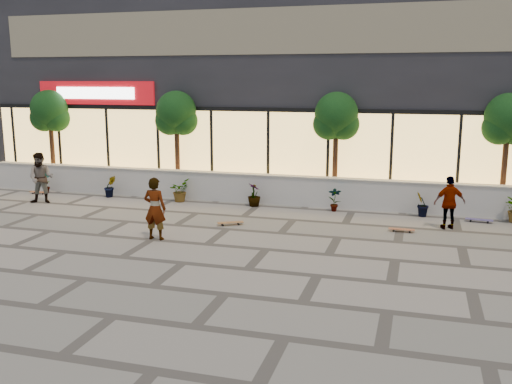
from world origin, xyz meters
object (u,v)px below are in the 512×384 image
(tree_midwest, at_px, (176,116))
(skater_center, at_px, (155,209))
(skateboard_center, at_px, (230,223))
(tree_west, at_px, (50,113))
(tree_east, at_px, (508,122))
(skateboard_right_near, at_px, (402,229))
(skateboard_left, at_px, (39,192))
(skateboard_right_far, at_px, (479,220))
(skater_left, at_px, (41,178))
(tree_mideast, at_px, (336,119))
(skater_right_near, at_px, (450,203))

(tree_midwest, relative_size, skater_center, 2.26)
(tree_midwest, bearing_deg, skateboard_center, -48.97)
(tree_west, bearing_deg, tree_east, 0.00)
(skateboard_center, bearing_deg, tree_midwest, 101.94)
(tree_east, relative_size, skateboard_right_near, 5.29)
(skateboard_left, distance_m, skateboard_right_far, 15.87)
(tree_east, relative_size, skateboard_center, 4.98)
(tree_west, height_order, skateboard_right_far, tree_west)
(skater_left, distance_m, skateboard_right_near, 12.47)
(tree_east, xyz_separation_m, skateboard_right_near, (-3.05, -3.32, -2.91))
(tree_mideast, height_order, skater_left, tree_mideast)
(skateboard_right_near, bearing_deg, skater_left, 178.02)
(tree_mideast, height_order, skateboard_right_near, tree_mideast)
(tree_mideast, relative_size, skateboard_right_near, 5.29)
(skater_left, relative_size, skater_right_near, 1.14)
(tree_west, xyz_separation_m, tree_east, (17.00, 0.00, 0.00))
(skateboard_center, bearing_deg, tree_east, -2.87)
(tree_west, height_order, skateboard_center, tree_west)
(tree_mideast, bearing_deg, skater_right_near, -34.49)
(tree_mideast, distance_m, skateboard_center, 5.54)
(skateboard_center, xyz_separation_m, skateboard_left, (-8.61, 2.46, -0.01))
(skateboard_right_far, bearing_deg, skateboard_right_near, -134.72)
(skateboard_center, xyz_separation_m, skateboard_right_near, (5.01, 0.64, -0.00))
(tree_west, relative_size, skater_center, 2.26)
(tree_west, xyz_separation_m, skater_right_near, (15.26, -2.58, -2.20))
(skater_left, relative_size, skateboard_center, 2.30)
(skater_right_near, bearing_deg, skateboard_right_near, 11.92)
(skater_center, height_order, skateboard_center, skater_center)
(tree_west, xyz_separation_m, skateboard_left, (0.34, -1.50, -2.91))
(skateboard_right_far, bearing_deg, skater_left, -168.34)
(tree_mideast, height_order, tree_east, same)
(tree_east, bearing_deg, tree_west, 180.00)
(tree_east, bearing_deg, skateboard_left, -174.86)
(skater_right_near, bearing_deg, skater_left, -16.64)
(tree_east, height_order, skateboard_left, tree_east)
(tree_west, relative_size, tree_east, 1.00)
(skater_center, relative_size, skateboard_right_near, 2.35)
(tree_east, relative_size, skater_center, 2.26)
(tree_west, height_order, tree_midwest, same)
(tree_midwest, xyz_separation_m, skateboard_center, (3.45, -3.96, -2.91))
(skateboard_center, height_order, skateboard_right_near, skateboard_center)
(skater_right_near, xyz_separation_m, skateboard_left, (-14.92, 1.08, -0.72))
(skateboard_left, bearing_deg, skater_right_near, -6.11)
(skateboard_right_near, bearing_deg, tree_mideast, 126.61)
(skater_left, bearing_deg, skateboard_center, -26.85)
(tree_mideast, distance_m, skater_right_near, 5.06)
(skateboard_right_near, bearing_deg, skater_right_near, 29.88)
(skateboard_center, bearing_deg, skateboard_left, 134.95)
(tree_mideast, xyz_separation_m, skater_left, (-9.98, -2.86, -2.08))
(skater_right_near, xyz_separation_m, skateboard_right_near, (-1.30, -0.74, -0.71))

